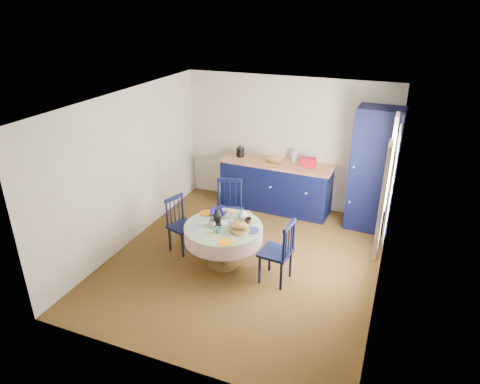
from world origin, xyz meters
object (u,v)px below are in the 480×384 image
Objects in this scene: chair_left at (181,224)px; mug_b at (218,230)px; pantry_cabinet at (374,170)px; chair_right at (279,251)px; mug_d at (225,211)px; kitchen_counter at (276,185)px; mug_a at (213,223)px; mug_c at (248,221)px; cobalt_bowl at (219,213)px; chair_far at (229,210)px; dining_table at (224,233)px.

mug_b is at bearing -97.02° from chair_left.
pantry_cabinet reaches higher than chair_right.
chair_right is at bearing -22.50° from mug_d.
pantry_cabinet is at bearing -1.21° from kitchen_counter.
mug_a reaches higher than mug_c.
mug_b is at bearing -73.50° from chair_right.
pantry_cabinet is 3.00m from mug_b.
mug_b is 0.59m from mug_d.
chair_left is 1.18m from mug_c.
chair_left is at bearing 179.64° from mug_c.
mug_d is (-0.45, 0.16, -0.00)m from mug_c.
mug_d is at bearing 44.52° from cobalt_bowl.
mug_b is at bearing -125.34° from pantry_cabinet.
kitchen_counter is 1.00× the size of pantry_cabinet.
chair_far is 0.53m from mug_d.
mug_c reaches higher than mug_d.
mug_d is at bearing -95.87° from kitchen_counter.
dining_table is 4.34× the size of cobalt_bowl.
cobalt_bowl is at bearing -135.48° from mug_d.
chair_far is 11.70× the size of mug_b.
kitchen_counter is at bearing 81.88° from mug_d.
dining_table reaches higher than mug_c.
mug_a is 0.36m from cobalt_bowl.
pantry_cabinet is at bearing 46.83° from mug_a.
dining_table is 0.42m from mug_d.
chair_far reaches higher than mug_d.
mug_b is (-0.86, -0.15, 0.25)m from chair_right.
pantry_cabinet is 2.79m from cobalt_bowl.
kitchen_counter reaches higher than dining_table.
kitchen_counter is 1.44m from chair_far.
cobalt_bowl is (-1.07, 0.35, 0.24)m from chair_right.
kitchen_counter is 2.39× the size of chair_left.
chair_far reaches higher than mug_c.
dining_table is 0.26m from mug_b.
kitchen_counter is at bearing 59.11° from chair_far.
pantry_cabinet is 2.22× the size of chair_right.
mug_d is at bearing 89.07° from mug_a.
cobalt_bowl is (-0.22, 0.51, -0.01)m from mug_b.
mug_c is at bearing -10.53° from cobalt_bowl.
chair_far is (0.57, 0.62, 0.07)m from chair_left.
cobalt_bowl is (0.63, 0.09, 0.28)m from chair_left.
chair_left is at bearing 158.77° from mug_a.
mug_a is 0.22m from mug_b.
mug_c is 0.53m from cobalt_bowl.
pantry_cabinet is at bearing 40.71° from mug_d.
mug_d is (0.01, 0.42, -0.01)m from mug_a.
kitchen_counter is at bearing 83.21° from mug_a.
chair_left is 0.70m from cobalt_bowl.
pantry_cabinet reaches higher than mug_b.
mug_a reaches higher than mug_d.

